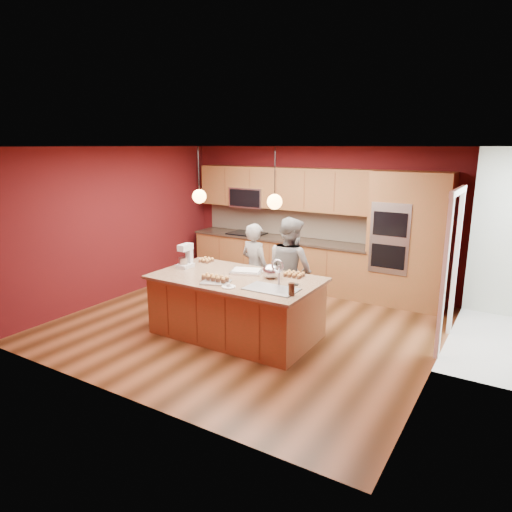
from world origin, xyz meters
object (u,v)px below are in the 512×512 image
Objects in this scene: person_left at (255,269)px; mixing_bowl at (271,271)px; person_right at (290,270)px; stand_mixer at (185,257)px; island at (237,306)px.

mixing_bowl is (0.70, -0.71, 0.23)m from person_left.
mixing_bowl is at bearing 147.57° from person_left.
person_right is 1.63m from stand_mixer.
person_left is 0.65m from person_right.
person_left reaches higher than mixing_bowl.
person_left is 6.05× the size of mixing_bowl.
mixing_bowl is (1.42, 0.17, -0.06)m from stand_mixer.
person_right reaches higher than person_left.
island is 1.01m from person_left.
person_left is at bearing 22.25° from person_right.
person_left reaches higher than stand_mixer.
stand_mixer reaches higher than mixing_bowl.
stand_mixer is at bearing 55.28° from person_right.
mixing_bowl is (0.44, 0.21, 0.53)m from island.
stand_mixer is (-0.71, -0.88, 0.29)m from person_left.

